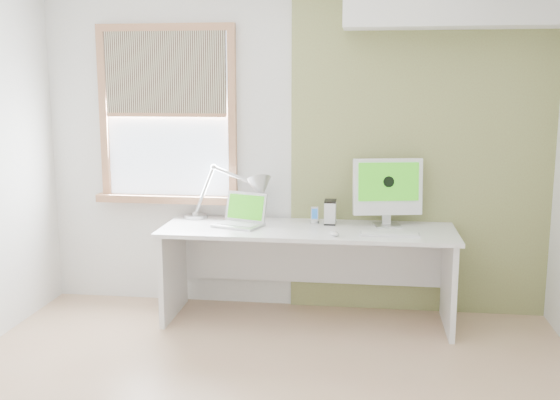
% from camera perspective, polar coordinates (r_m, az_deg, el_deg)
% --- Properties ---
extents(room, '(4.04, 3.54, 2.64)m').
position_cam_1_polar(room, '(3.45, -2.29, 1.82)').
color(room, tan).
rests_on(room, ground).
extents(accent_wall, '(2.00, 0.02, 2.60)m').
position_cam_1_polar(accent_wall, '(5.14, 12.18, 4.39)').
color(accent_wall, olive).
rests_on(accent_wall, room).
extents(window, '(1.20, 0.14, 1.42)m').
position_cam_1_polar(window, '(5.32, -9.86, 7.31)').
color(window, '#AD724D').
rests_on(window, room).
extents(desk, '(2.20, 0.70, 0.73)m').
position_cam_1_polar(desk, '(4.99, 2.48, -4.51)').
color(desk, silver).
rests_on(desk, room).
extents(desk_lamp, '(0.77, 0.31, 0.44)m').
position_cam_1_polar(desk_lamp, '(5.12, -2.84, 0.74)').
color(desk_lamp, silver).
rests_on(desk_lamp, desk).
extents(laptop, '(0.42, 0.38, 0.24)m').
position_cam_1_polar(laptop, '(4.97, -3.40, -1.53)').
color(laptop, silver).
rests_on(laptop, desk).
extents(phone_dock, '(0.08, 0.08, 0.13)m').
position_cam_1_polar(phone_dock, '(5.04, 3.04, -1.64)').
color(phone_dock, silver).
rests_on(phone_dock, desk).
extents(external_drive, '(0.09, 0.14, 0.19)m').
position_cam_1_polar(external_drive, '(5.02, 4.43, -1.06)').
color(external_drive, silver).
rests_on(external_drive, desk).
extents(imac, '(0.53, 0.22, 0.51)m').
position_cam_1_polar(imac, '(4.98, 9.41, 1.03)').
color(imac, silver).
rests_on(imac, desk).
extents(keyboard, '(0.43, 0.12, 0.02)m').
position_cam_1_polar(keyboard, '(4.71, 9.59, -2.98)').
color(keyboard, white).
rests_on(keyboard, desk).
extents(mouse, '(0.08, 0.11, 0.03)m').
position_cam_1_polar(mouse, '(4.65, 4.80, -2.96)').
color(mouse, white).
rests_on(mouse, desk).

